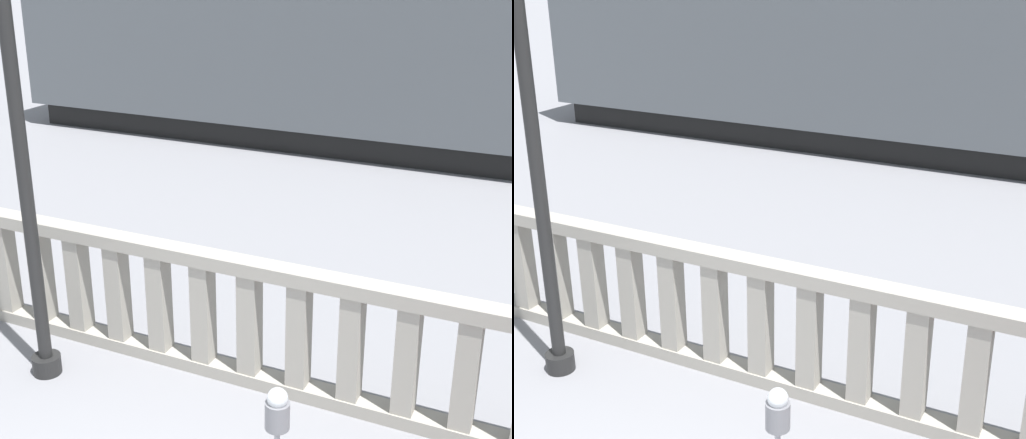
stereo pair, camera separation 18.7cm
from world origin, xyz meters
TOP-DOWN VIEW (x-y plane):
  - balustrade at (0.00, 3.23)m, footprint 13.10×0.24m
  - lamppost at (-2.26, 2.48)m, footprint 0.33×0.33m
  - parking_meter at (0.93, 1.17)m, footprint 0.17×0.17m

SIDE VIEW (x-z plane):
  - balustrade at x=0.00m, z-range 0.00..1.37m
  - parking_meter at x=0.93m, z-range 0.46..2.00m
  - lamppost at x=-2.26m, z-range 0.29..5.71m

